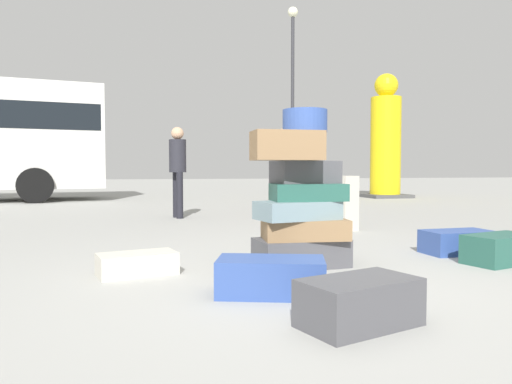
{
  "coord_description": "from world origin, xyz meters",
  "views": [
    {
      "loc": [
        -1.25,
        -3.46,
        0.86
      ],
      "look_at": [
        0.18,
        2.19,
        0.59
      ],
      "focal_mm": 33.98,
      "sensor_mm": 36.0,
      "label": 1
    }
  ],
  "objects_px": {
    "suitcase_tower": "(301,201)",
    "person_tourist_with_camera": "(178,164)",
    "suitcase_navy_behind_tower": "(271,277)",
    "person_bearded_onlooker": "(284,163)",
    "yellow_dummy_statue": "(386,143)",
    "lamp_post": "(293,74)",
    "suitcase_cream_white_trunk": "(344,203)",
    "suitcase_charcoal_foreground_near": "(359,302)",
    "suitcase_navy_left_side": "(458,242)",
    "suitcase_teal_upright_blue": "(501,249)",
    "suitcase_cream_right_side": "(137,264)"
  },
  "relations": [
    {
      "from": "suitcase_navy_left_side",
      "to": "yellow_dummy_statue",
      "type": "relative_size",
      "value": 0.18
    },
    {
      "from": "suitcase_tower",
      "to": "lamp_post",
      "type": "xyz_separation_m",
      "value": [
        4.08,
        12.37,
        3.66
      ]
    },
    {
      "from": "suitcase_navy_left_side",
      "to": "person_bearded_onlooker",
      "type": "bearing_deg",
      "value": 93.86
    },
    {
      "from": "lamp_post",
      "to": "suitcase_navy_left_side",
      "type": "bearing_deg",
      "value": -100.72
    },
    {
      "from": "suitcase_cream_white_trunk",
      "to": "suitcase_navy_left_side",
      "type": "relative_size",
      "value": 1.11
    },
    {
      "from": "suitcase_navy_behind_tower",
      "to": "lamp_post",
      "type": "distance_m",
      "value": 14.6
    },
    {
      "from": "suitcase_navy_left_side",
      "to": "suitcase_charcoal_foreground_near",
      "type": "bearing_deg",
      "value": -138.74
    },
    {
      "from": "suitcase_cream_white_trunk",
      "to": "yellow_dummy_statue",
      "type": "relative_size",
      "value": 0.2
    },
    {
      "from": "suitcase_cream_right_side",
      "to": "person_bearded_onlooker",
      "type": "distance_m",
      "value": 5.59
    },
    {
      "from": "suitcase_navy_left_side",
      "to": "suitcase_teal_upright_blue",
      "type": "bearing_deg",
      "value": -87.05
    },
    {
      "from": "suitcase_cream_right_side",
      "to": "suitcase_cream_white_trunk",
      "type": "bearing_deg",
      "value": 25.16
    },
    {
      "from": "suitcase_cream_white_trunk",
      "to": "suitcase_navy_behind_tower",
      "type": "bearing_deg",
      "value": -139.69
    },
    {
      "from": "suitcase_navy_left_side",
      "to": "yellow_dummy_statue",
      "type": "height_order",
      "value": "yellow_dummy_statue"
    },
    {
      "from": "suitcase_navy_left_side",
      "to": "suitcase_tower",
      "type": "bearing_deg",
      "value": -173.73
    },
    {
      "from": "suitcase_cream_white_trunk",
      "to": "person_bearded_onlooker",
      "type": "xyz_separation_m",
      "value": [
        -0.08,
        2.51,
        0.59
      ]
    },
    {
      "from": "suitcase_tower",
      "to": "suitcase_cream_white_trunk",
      "type": "height_order",
      "value": "suitcase_tower"
    },
    {
      "from": "suitcase_cream_right_side",
      "to": "suitcase_cream_white_trunk",
      "type": "distance_m",
      "value": 3.65
    },
    {
      "from": "suitcase_tower",
      "to": "yellow_dummy_statue",
      "type": "bearing_deg",
      "value": 57.08
    },
    {
      "from": "suitcase_teal_upright_blue",
      "to": "suitcase_cream_white_trunk",
      "type": "bearing_deg",
      "value": 84.04
    },
    {
      "from": "suitcase_charcoal_foreground_near",
      "to": "suitcase_cream_right_side",
      "type": "bearing_deg",
      "value": 108.37
    },
    {
      "from": "suitcase_cream_white_trunk",
      "to": "person_bearded_onlooker",
      "type": "relative_size",
      "value": 0.47
    },
    {
      "from": "suitcase_tower",
      "to": "suitcase_navy_behind_tower",
      "type": "xyz_separation_m",
      "value": [
        -0.52,
        -0.86,
        -0.45
      ]
    },
    {
      "from": "suitcase_teal_upright_blue",
      "to": "lamp_post",
      "type": "relative_size",
      "value": 0.1
    },
    {
      "from": "suitcase_cream_right_side",
      "to": "suitcase_cream_white_trunk",
      "type": "height_order",
      "value": "suitcase_cream_white_trunk"
    },
    {
      "from": "suitcase_navy_left_side",
      "to": "suitcase_cream_right_side",
      "type": "bearing_deg",
      "value": -177.33
    },
    {
      "from": "suitcase_tower",
      "to": "person_tourist_with_camera",
      "type": "xyz_separation_m",
      "value": [
        -0.66,
        4.61,
        0.38
      ]
    },
    {
      "from": "suitcase_navy_behind_tower",
      "to": "yellow_dummy_statue",
      "type": "bearing_deg",
      "value": 75.65
    },
    {
      "from": "suitcase_cream_white_trunk",
      "to": "lamp_post",
      "type": "relative_size",
      "value": 0.12
    },
    {
      "from": "suitcase_cream_right_side",
      "to": "suitcase_teal_upright_blue",
      "type": "distance_m",
      "value": 3.24
    },
    {
      "from": "suitcase_navy_behind_tower",
      "to": "suitcase_teal_upright_blue",
      "type": "distance_m",
      "value": 2.41
    },
    {
      "from": "suitcase_cream_white_trunk",
      "to": "person_tourist_with_camera",
      "type": "distance_m",
      "value": 3.2
    },
    {
      "from": "suitcase_charcoal_foreground_near",
      "to": "person_bearded_onlooker",
      "type": "bearing_deg",
      "value": 58.71
    },
    {
      "from": "suitcase_tower",
      "to": "person_tourist_with_camera",
      "type": "bearing_deg",
      "value": 98.15
    },
    {
      "from": "suitcase_cream_right_side",
      "to": "lamp_post",
      "type": "height_order",
      "value": "lamp_post"
    },
    {
      "from": "suitcase_cream_white_trunk",
      "to": "suitcase_charcoal_foreground_near",
      "type": "bearing_deg",
      "value": -130.96
    },
    {
      "from": "lamp_post",
      "to": "suitcase_charcoal_foreground_near",
      "type": "bearing_deg",
      "value": -107.14
    },
    {
      "from": "suitcase_cream_white_trunk",
      "to": "suitcase_navy_behind_tower",
      "type": "height_order",
      "value": "suitcase_cream_white_trunk"
    },
    {
      "from": "suitcase_cream_right_side",
      "to": "suitcase_navy_behind_tower",
      "type": "bearing_deg",
      "value": -58.11
    },
    {
      "from": "person_tourist_with_camera",
      "to": "yellow_dummy_statue",
      "type": "distance_m",
      "value": 8.29
    },
    {
      "from": "suitcase_cream_right_side",
      "to": "suitcase_tower",
      "type": "bearing_deg",
      "value": -13.82
    },
    {
      "from": "suitcase_cream_right_side",
      "to": "suitcase_teal_upright_blue",
      "type": "bearing_deg",
      "value": -19.02
    },
    {
      "from": "suitcase_navy_behind_tower",
      "to": "suitcase_charcoal_foreground_near",
      "type": "relative_size",
      "value": 1.13
    },
    {
      "from": "suitcase_cream_right_side",
      "to": "suitcase_charcoal_foreground_near",
      "type": "xyz_separation_m",
      "value": [
        1.17,
        -1.63,
        0.04
      ]
    },
    {
      "from": "yellow_dummy_statue",
      "to": "suitcase_charcoal_foreground_near",
      "type": "bearing_deg",
      "value": -119.83
    },
    {
      "from": "suitcase_tower",
      "to": "lamp_post",
      "type": "relative_size",
      "value": 0.21
    },
    {
      "from": "suitcase_cream_right_side",
      "to": "lamp_post",
      "type": "xyz_separation_m",
      "value": [
        5.48,
        12.36,
        4.14
      ]
    },
    {
      "from": "suitcase_navy_behind_tower",
      "to": "person_bearded_onlooker",
      "type": "xyz_separation_m",
      "value": [
        1.89,
        5.65,
        0.85
      ]
    },
    {
      "from": "suitcase_tower",
      "to": "suitcase_cream_right_side",
      "type": "xyz_separation_m",
      "value": [
        -1.4,
        0.01,
        -0.49
      ]
    },
    {
      "from": "suitcase_navy_behind_tower",
      "to": "person_tourist_with_camera",
      "type": "relative_size",
      "value": 0.45
    },
    {
      "from": "suitcase_navy_behind_tower",
      "to": "suitcase_charcoal_foreground_near",
      "type": "height_order",
      "value": "suitcase_charcoal_foreground_near"
    }
  ]
}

